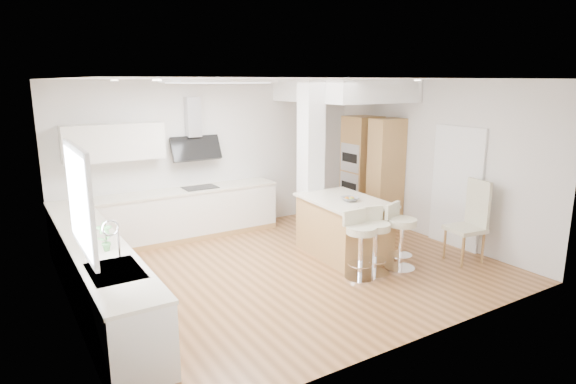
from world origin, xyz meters
TOP-DOWN VIEW (x-y plane):
  - ground at (0.00, 0.00)m, footprint 6.00×6.00m
  - ceiling at (0.00, 0.00)m, footprint 6.00×5.00m
  - wall_back at (0.00, 2.50)m, footprint 6.00×0.04m
  - wall_left at (-3.00, 0.00)m, footprint 0.04×5.00m
  - wall_right at (3.00, 0.00)m, footprint 0.04×5.00m
  - skylight at (-0.79, 0.60)m, footprint 4.10×2.10m
  - window_left at (-2.96, -0.90)m, footprint 0.06×1.28m
  - doorway_right at (2.97, -0.60)m, footprint 0.05×1.00m
  - counter_left at (-2.70, 0.23)m, footprint 0.63×4.50m
  - counter_back at (-0.91, 2.22)m, footprint 3.62×0.63m
  - pillar at (1.05, 0.95)m, footprint 0.35×0.35m
  - soffit at (2.10, 1.40)m, footprint 1.78×2.20m
  - oven_column at (2.68, 1.23)m, footprint 0.63×1.21m
  - peninsula at (1.08, 0.04)m, footprint 1.11×1.60m
  - bar_stool_a at (0.66, -0.85)m, footprint 0.45×0.45m
  - bar_stool_b at (0.95, -0.83)m, footprint 0.53×0.53m
  - bar_stool_c at (1.41, -0.89)m, footprint 0.57×0.57m
  - dining_chair at (2.62, -1.20)m, footprint 0.57×0.57m

SIDE VIEW (x-z plane):
  - ground at x=0.00m, z-range 0.00..0.00m
  - ceiling at x=0.00m, z-range -0.01..0.01m
  - counter_left at x=-2.70m, z-range -0.22..1.13m
  - peninsula at x=1.08m, z-range -0.03..0.98m
  - bar_stool_a at x=0.66m, z-range 0.06..1.05m
  - bar_stool_b at x=0.95m, z-range 0.06..1.05m
  - bar_stool_c at x=1.41m, z-range 0.06..1.07m
  - dining_chair at x=2.62m, z-range 0.04..1.33m
  - counter_back at x=-0.91m, z-range -0.55..1.95m
  - doorway_right at x=2.97m, z-range -0.05..2.05m
  - oven_column at x=2.68m, z-range 0.00..2.10m
  - wall_back at x=0.00m, z-range 0.00..2.80m
  - wall_left at x=-3.00m, z-range 0.00..2.80m
  - wall_right at x=3.00m, z-range 0.00..2.80m
  - pillar at x=1.05m, z-range 0.00..2.80m
  - window_left at x=-2.96m, z-range 1.16..2.23m
  - soffit at x=2.10m, z-range 2.40..2.80m
  - skylight at x=-0.79m, z-range 2.74..2.80m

